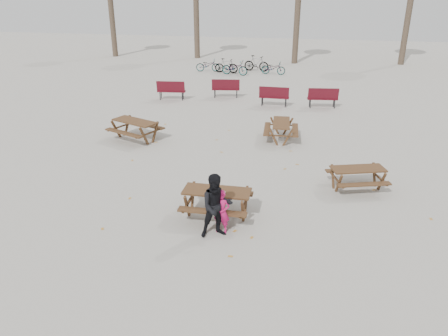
% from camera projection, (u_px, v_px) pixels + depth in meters
% --- Properties ---
extents(ground, '(80.00, 80.00, 0.00)m').
position_uv_depth(ground, '(217.00, 216.00, 11.90)').
color(ground, gray).
rests_on(ground, ground).
extents(main_picnic_table, '(1.80, 1.45, 0.78)m').
position_uv_depth(main_picnic_table, '(217.00, 197.00, 11.67)').
color(main_picnic_table, '#3B2115').
rests_on(main_picnic_table, ground).
extents(food_tray, '(0.18, 0.11, 0.03)m').
position_uv_depth(food_tray, '(222.00, 193.00, 11.42)').
color(food_tray, white).
rests_on(food_tray, main_picnic_table).
extents(bread_roll, '(0.14, 0.06, 0.05)m').
position_uv_depth(bread_roll, '(222.00, 191.00, 11.41)').
color(bread_roll, tan).
rests_on(bread_roll, food_tray).
extents(soda_bottle, '(0.07, 0.07, 0.17)m').
position_uv_depth(soda_bottle, '(215.00, 191.00, 11.41)').
color(soda_bottle, silver).
rests_on(soda_bottle, main_picnic_table).
extents(child, '(0.45, 0.32, 1.16)m').
position_uv_depth(child, '(222.00, 212.00, 10.93)').
color(child, '#C5185D').
rests_on(child, ground).
extents(adult, '(1.00, 0.91, 1.67)m').
position_uv_depth(adult, '(217.00, 206.00, 10.67)').
color(adult, black).
rests_on(adult, ground).
extents(picnic_table_east, '(1.92, 1.71, 0.69)m').
position_uv_depth(picnic_table_east, '(357.00, 179.00, 13.31)').
color(picnic_table_east, '#3B2115').
rests_on(picnic_table_east, ground).
extents(picnic_table_north, '(2.30, 2.11, 0.80)m').
position_uv_depth(picnic_table_north, '(135.00, 130.00, 17.42)').
color(picnic_table_north, '#3B2115').
rests_on(picnic_table_north, ground).
extents(picnic_table_far, '(1.45, 1.75, 0.72)m').
position_uv_depth(picnic_table_far, '(281.00, 131.00, 17.47)').
color(picnic_table_far, '#3B2115').
rests_on(picnic_table_far, ground).
extents(park_bench_row, '(9.52, 1.90, 1.03)m').
position_uv_depth(park_bench_row, '(247.00, 93.00, 22.75)').
color(park_bench_row, '#5A121D').
rests_on(park_bench_row, ground).
extents(bicycle_row, '(6.31, 2.53, 1.08)m').
position_uv_depth(bicycle_row, '(240.00, 66.00, 30.05)').
color(bicycle_row, black).
rests_on(bicycle_row, ground).
extents(fallen_leaves, '(11.00, 11.00, 0.01)m').
position_uv_depth(fallen_leaves, '(248.00, 179.00, 14.07)').
color(fallen_leaves, '#AF772A').
rests_on(fallen_leaves, ground).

